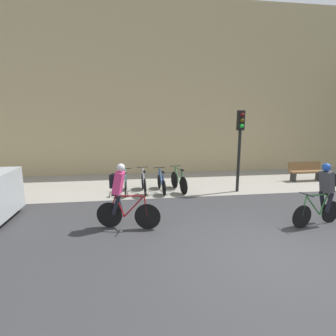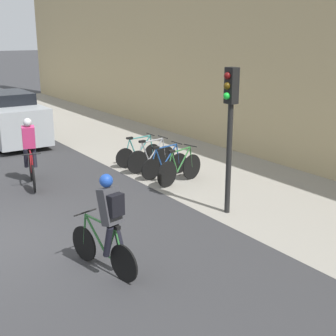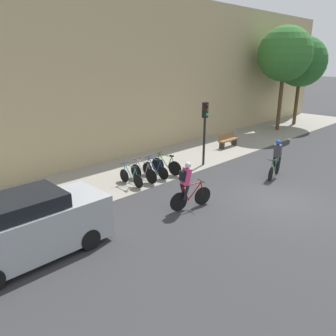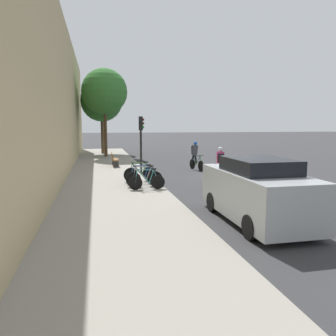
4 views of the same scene
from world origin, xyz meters
name	(u,v)px [view 1 (image 1 of 4)]	position (x,y,z in m)	size (l,w,h in m)	color
ground	(264,259)	(0.00, 0.00, 0.00)	(200.00, 200.00, 0.00)	#333335
kerb_strip	(192,182)	(0.00, 6.75, 0.00)	(44.00, 4.50, 0.01)	gray
building_facade	(183,90)	(0.00, 9.30, 4.38)	(44.00, 0.60, 8.75)	tan
cyclist_pink	(121,195)	(-3.06, 2.04, 0.95)	(1.73, 0.60, 1.80)	black
cyclist_grey	(324,192)	(2.49, 1.50, 0.95)	(1.68, 0.57, 1.76)	black
parked_bike_0	(126,184)	(-3.03, 5.36, 0.38)	(0.46, 1.59, 0.94)	black
parked_bike_1	(144,183)	(-2.32, 5.36, 0.40)	(0.46, 1.67, 0.97)	black
parked_bike_2	(161,183)	(-1.60, 5.36, 0.38)	(0.46, 1.61, 0.93)	black
parked_bike_3	(179,181)	(-0.89, 5.36, 0.41)	(0.51, 1.66, 0.99)	black
traffic_light_pole	(240,136)	(1.46, 4.98, 2.25)	(0.26, 0.30, 3.23)	black
bench	(306,171)	(5.39, 6.29, 0.47)	(1.64, 0.44, 0.89)	brown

